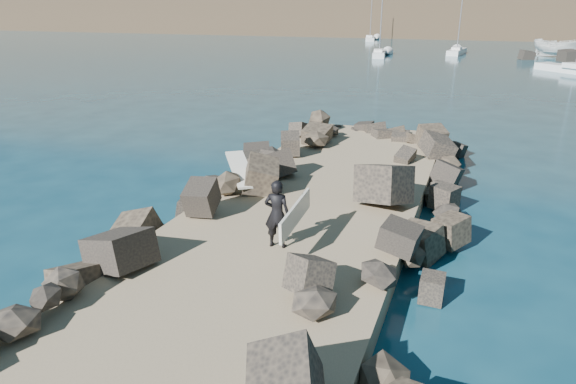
{
  "coord_description": "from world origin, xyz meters",
  "views": [
    {
      "loc": [
        4.26,
        -12.41,
        5.93
      ],
      "look_at": [
        0.0,
        -1.0,
        1.5
      ],
      "focal_mm": 32.0,
      "sensor_mm": 36.0,
      "label": 1
    }
  ],
  "objects_px": {
    "surfboard_resting": "(241,173)",
    "surfer_with_board": "(280,214)",
    "boat_imported": "(557,47)",
    "sailboat_a": "(379,54)"
  },
  "relations": [
    {
      "from": "surfer_with_board",
      "to": "sailboat_a",
      "type": "height_order",
      "value": "sailboat_a"
    },
    {
      "from": "surfboard_resting",
      "to": "boat_imported",
      "type": "relative_size",
      "value": 0.39
    },
    {
      "from": "boat_imported",
      "to": "surfer_with_board",
      "type": "distance_m",
      "value": 63.25
    },
    {
      "from": "boat_imported",
      "to": "surfboard_resting",
      "type": "bearing_deg",
      "value": -165.26
    },
    {
      "from": "surfboard_resting",
      "to": "sailboat_a",
      "type": "xyz_separation_m",
      "value": [
        -5.6,
        51.47,
        -0.69
      ]
    },
    {
      "from": "surfboard_resting",
      "to": "boat_imported",
      "type": "height_order",
      "value": "boat_imported"
    },
    {
      "from": "sailboat_a",
      "to": "boat_imported",
      "type": "bearing_deg",
      "value": 18.92
    },
    {
      "from": "sailboat_a",
      "to": "surfer_with_board",
      "type": "bearing_deg",
      "value": -81.41
    },
    {
      "from": "surfboard_resting",
      "to": "surfer_with_board",
      "type": "distance_m",
      "value": 4.52
    },
    {
      "from": "surfboard_resting",
      "to": "surfer_with_board",
      "type": "bearing_deg",
      "value": -89.19
    }
  ]
}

